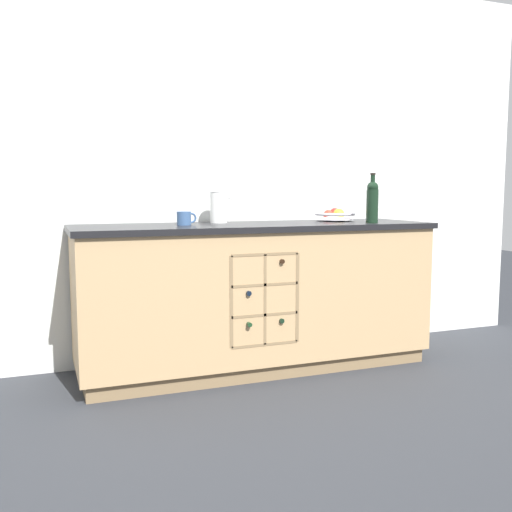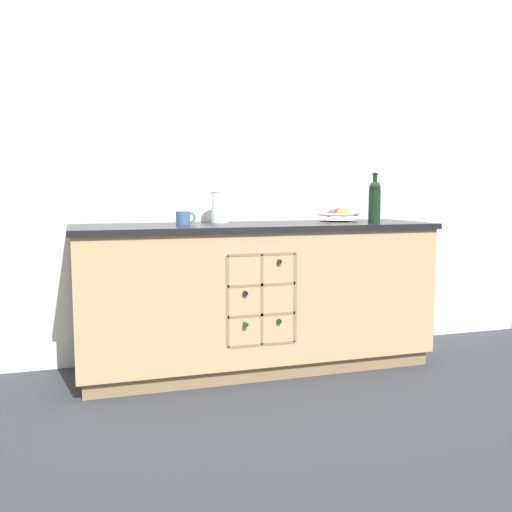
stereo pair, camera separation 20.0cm
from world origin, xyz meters
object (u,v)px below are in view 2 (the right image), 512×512
object	(u,v)px
fruit_bowl	(338,215)
ceramic_mug	(184,218)
standing_wine_bottle	(375,201)
white_pitcher	(220,206)

from	to	relation	value
fruit_bowl	ceramic_mug	distance (m)	1.06
fruit_bowl	ceramic_mug	size ratio (longest dim) A/B	2.31
fruit_bowl	standing_wine_bottle	xyz separation A→B (m)	(0.11, -0.28, 0.10)
fruit_bowl	ceramic_mug	world-z (taller)	fruit_bowl
white_pitcher	standing_wine_bottle	world-z (taller)	standing_wine_bottle
ceramic_mug	standing_wine_bottle	distance (m)	1.19
standing_wine_bottle	ceramic_mug	bearing A→B (deg)	171.72
ceramic_mug	standing_wine_bottle	bearing A→B (deg)	-8.28
fruit_bowl	ceramic_mug	xyz separation A→B (m)	(-1.06, -0.11, 0.00)
white_pitcher	standing_wine_bottle	size ratio (longest dim) A/B	0.64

